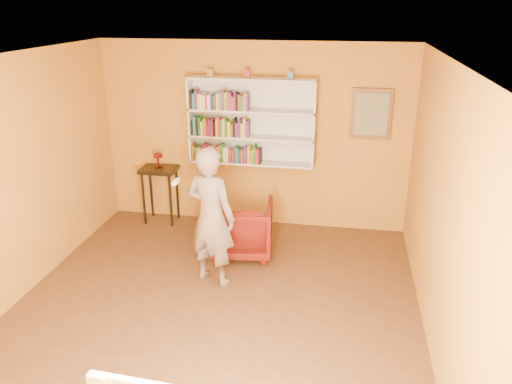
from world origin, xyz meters
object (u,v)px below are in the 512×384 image
ruby_lustre (158,157)px  person (211,217)px  bookshelf (252,121)px  console_table (159,177)px  armchair (242,228)px

ruby_lustre → person: (1.23, -1.57, -0.19)m
bookshelf → console_table: bearing=-173.5°
person → ruby_lustre: bearing=-33.8°
bookshelf → armchair: 1.56m
bookshelf → ruby_lustre: (-1.40, -0.16, -0.56)m
bookshelf → ruby_lustre: bearing=-173.5°
ruby_lustre → person: person is taller
bookshelf → armchair: bearing=-87.7°
console_table → ruby_lustre: (-0.00, 0.00, 0.32)m
armchair → bookshelf: bearing=-94.4°
person → armchair: bearing=-86.9°
console_table → armchair: (1.44, -0.80, -0.35)m
bookshelf → person: 1.89m
ruby_lustre → bookshelf: bearing=6.5°
bookshelf → person: (-0.17, -1.73, -0.74)m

